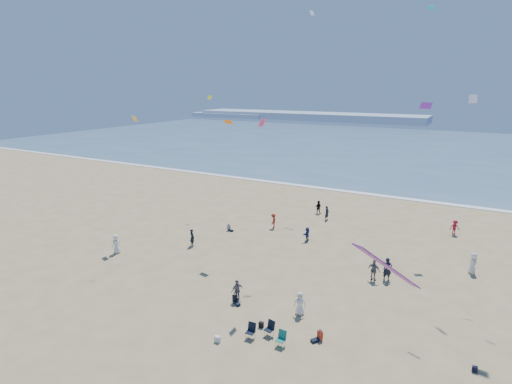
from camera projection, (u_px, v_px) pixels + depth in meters
The scene contains 11 objects.
ocean at pixel (416, 149), 100.84m from camera, with size 220.00×100.00×0.06m, color #476B84.
surf_line at pixel (366, 194), 58.58m from camera, with size 220.00×1.20×0.08m, color white.
headland_far at pixel (307, 116), 191.97m from camera, with size 110.00×20.00×3.20m, color #7A8EA8.
headland_near at pixel (231, 115), 206.67m from camera, with size 40.00×14.00×2.00m, color #7A8EA8.
standing_flyers at pixel (299, 271), 32.28m from camera, with size 30.29×39.51×1.94m.
seated_group at pixel (228, 320), 26.24m from camera, with size 16.55×27.56×0.84m.
chair_cluster at pixel (266, 333), 24.73m from camera, with size 2.63×1.47×1.00m.
white_tote at pixel (218, 339), 24.65m from camera, with size 0.35×0.20×0.40m, color silver.
black_backpack at pixel (261, 325), 26.15m from camera, with size 0.30×0.22×0.38m, color black.
navy_bag at pixel (475, 369), 22.07m from camera, with size 0.28×0.18×0.34m, color black.
kites_aloft at pixel (423, 101), 23.37m from camera, with size 42.41×43.35×27.53m.
Camera 1 is at (13.28, -12.31, 15.31)m, focal length 28.00 mm.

